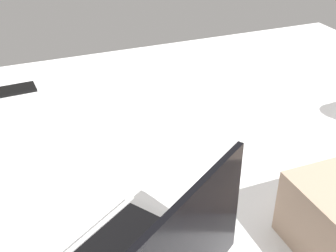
{
  "coord_description": "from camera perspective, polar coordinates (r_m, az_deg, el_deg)",
  "views": [
    {
      "loc": [
        41.1,
        80.53,
        77.06
      ],
      "look_at": [
        7.74,
        -2.79,
        24.0
      ],
      "focal_mm": 47.29,
      "sensor_mm": 36.0,
      "label": 1
    }
  ],
  "objects": [
    {
      "name": "cell_phone",
      "position": [
        1.42,
        -19.49,
        4.37
      ],
      "size": [
        14.35,
        7.56,
        0.8
      ],
      "primitive_type": "cube",
      "rotation": [
        0.0,
        0.0,
        1.63
      ],
      "color": "black",
      "rests_on": "bed_mattress"
    },
    {
      "name": "bed_mattress",
      "position": [
        1.13,
        4.19,
        -6.48
      ],
      "size": [
        180.0,
        140.0,
        18.0
      ],
      "primitive_type": "cube",
      "color": "white",
      "rests_on": "ground"
    }
  ]
}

